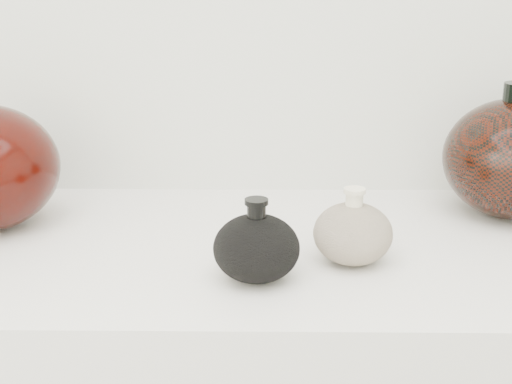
{
  "coord_description": "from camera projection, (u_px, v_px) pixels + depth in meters",
  "views": [
    {
      "loc": [
        -0.01,
        0.02,
        1.28
      ],
      "look_at": [
        -0.02,
        0.92,
        0.99
      ],
      "focal_mm": 50.0,
      "sensor_mm": 36.0,
      "label": 1
    }
  ],
  "objects": [
    {
      "name": "cream_gourd_vase",
      "position": [
        353.0,
        233.0,
        0.92
      ],
      "size": [
        0.11,
        0.11,
        0.1
      ],
      "color": "beige",
      "rests_on": "display_counter"
    },
    {
      "name": "black_gourd_vase",
      "position": [
        256.0,
        248.0,
        0.87
      ],
      "size": [
        0.14,
        0.14,
        0.11
      ],
      "color": "black",
      "rests_on": "display_counter"
    }
  ]
}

